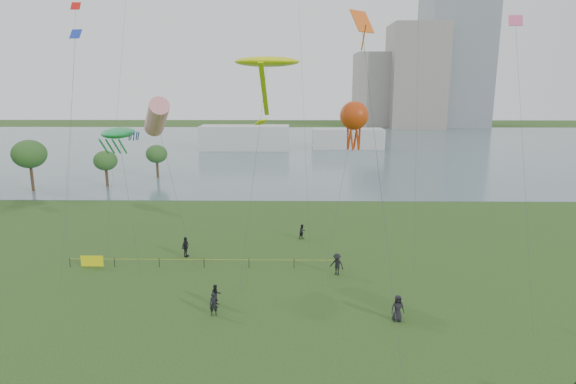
{
  "coord_description": "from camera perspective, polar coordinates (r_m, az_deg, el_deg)",
  "views": [
    {
      "loc": [
        0.5,
        -25.26,
        15.85
      ],
      "look_at": [
        0.0,
        10.0,
        8.0
      ],
      "focal_mm": 30.0,
      "sensor_mm": 36.0,
      "label": 1
    }
  ],
  "objects": [
    {
      "name": "kite_octopus",
      "position": [
        41.38,
        7.85,
        8.89
      ],
      "size": [
        3.98,
        5.98,
        14.56
      ],
      "rotation": [
        0.0,
        0.0,
        0.43
      ],
      "color": "#3F3F42"
    },
    {
      "name": "spectator_a",
      "position": [
        36.51,
        -8.54,
        -11.97
      ],
      "size": [
        0.96,
        0.91,
        1.57
      ],
      "primitive_type": "imported",
      "rotation": [
        0.0,
        0.0,
        0.56
      ],
      "color": "black",
      "rests_on": "ground_plane"
    },
    {
      "name": "small_kites",
      "position": [
        45.55,
        -5.48,
        21.59
      ],
      "size": [
        37.41,
        17.25,
        6.78
      ],
      "color": "red"
    },
    {
      "name": "kite_stingray",
      "position": [
        42.19,
        -2.53,
        15.11
      ],
      "size": [
        5.53,
        10.2,
        18.24
      ],
      "rotation": [
        0.0,
        0.0,
        -0.22
      ],
      "color": "#3F3F42"
    },
    {
      "name": "trees",
      "position": [
        82.78,
        -27.01,
        3.81
      ],
      "size": [
        27.06,
        17.99,
        7.84
      ],
      "color": "#39291A",
      "rests_on": "ground_plane"
    },
    {
      "name": "building_mid",
      "position": [
        192.73,
        14.87,
        13.08
      ],
      "size": [
        20.0,
        20.0,
        38.0
      ],
      "primitive_type": "cube",
      "color": "gray",
      "rests_on": "ground_plane"
    },
    {
      "name": "kite_windsock",
      "position": [
        45.92,
        -15.32,
        8.54
      ],
      "size": [
        5.99,
        5.99,
        14.91
      ],
      "rotation": [
        0.0,
        0.0,
        0.12
      ],
      "color": "#3F3F42"
    },
    {
      "name": "pavilion_right",
      "position": [
        124.71,
        7.07,
        6.31
      ],
      "size": [
        18.0,
        7.0,
        5.0
      ],
      "primitive_type": "cube",
      "color": "silver",
      "rests_on": "ground_plane"
    },
    {
      "name": "kite_delta",
      "position": [
        30.06,
        8.99,
        17.6
      ],
      "size": [
        2.54,
        9.22,
        20.21
      ],
      "rotation": [
        0.0,
        0.0,
        0.41
      ],
      "color": "#3F3F42"
    },
    {
      "name": "kite_creature",
      "position": [
        45.83,
        -19.45,
        6.59
      ],
      "size": [
        3.87,
        6.66,
        12.15
      ],
      "rotation": [
        0.0,
        0.0,
        0.41
      ],
      "color": "#3F3F42"
    },
    {
      "name": "ground_plane",
      "position": [
        29.83,
        -0.29,
        -19.55
      ],
      "size": [
        400.0,
        400.0,
        0.0
      ],
      "primitive_type": "plane",
      "color": "#1E3C13"
    },
    {
      "name": "lake",
      "position": [
        126.26,
        0.59,
        5.35
      ],
      "size": [
        400.0,
        120.0,
        0.08
      ],
      "primitive_type": "cube",
      "color": "slate",
      "rests_on": "ground_plane"
    },
    {
      "name": "spectator_d",
      "position": [
        34.67,
        12.86,
        -13.27
      ],
      "size": [
        0.97,
        0.69,
        1.86
      ],
      "primitive_type": "imported",
      "rotation": [
        0.0,
        0.0,
        0.11
      ],
      "color": "black",
      "rests_on": "ground_plane"
    },
    {
      "name": "building_low",
      "position": [
        195.82,
        10.3,
        11.81
      ],
      "size": [
        16.0,
        18.0,
        28.0
      ],
      "primitive_type": "cube",
      "color": "gray",
      "rests_on": "ground_plane"
    },
    {
      "name": "pavilion_left",
      "position": [
        121.59,
        -5.12,
        6.43
      ],
      "size": [
        22.0,
        8.0,
        6.0
      ],
      "primitive_type": "cube",
      "color": "silver",
      "rests_on": "ground_plane"
    },
    {
      "name": "fence",
      "position": [
        45.25,
        -17.63,
        -7.83
      ],
      "size": [
        24.07,
        0.07,
        1.05
      ],
      "color": "black",
      "rests_on": "ground_plane"
    },
    {
      "name": "spectator_f",
      "position": [
        35.0,
        -8.79,
        -13.01
      ],
      "size": [
        0.69,
        0.55,
        1.67
      ],
      "primitive_type": "imported",
      "rotation": [
        0.0,
        0.0,
        0.28
      ],
      "color": "black",
      "rests_on": "ground_plane"
    },
    {
      "name": "spectator_b",
      "position": [
        41.58,
        5.82,
        -8.51
      ],
      "size": [
        1.42,
        1.23,
        1.9
      ],
      "primitive_type": "imported",
      "rotation": [
        0.0,
        0.0,
        -0.53
      ],
      "color": "black",
      "rests_on": "ground_plane"
    },
    {
      "name": "spectator_g",
      "position": [
        50.75,
        1.71,
        -4.72
      ],
      "size": [
        0.97,
        0.96,
        1.58
      ],
      "primitive_type": "imported",
      "rotation": [
        0.0,
        0.0,
        0.76
      ],
      "color": "black",
      "rests_on": "ground_plane"
    },
    {
      "name": "spectator_c",
      "position": [
        46.54,
        -12.04,
        -6.39
      ],
      "size": [
        0.81,
        1.23,
        1.94
      ],
      "primitive_type": "imported",
      "rotation": [
        0.0,
        0.0,
        1.24
      ],
      "color": "black",
      "rests_on": "ground_plane"
    }
  ]
}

